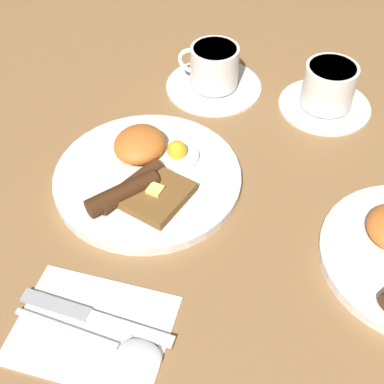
% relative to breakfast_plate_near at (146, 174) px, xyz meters
% --- Properties ---
extents(ground_plane, '(3.00, 3.00, 0.00)m').
position_rel_breakfast_plate_near_xyz_m(ground_plane, '(0.00, 0.00, -0.01)').
color(ground_plane, olive).
extents(breakfast_plate_near, '(0.27, 0.27, 0.05)m').
position_rel_breakfast_plate_near_xyz_m(breakfast_plate_near, '(0.00, 0.00, 0.00)').
color(breakfast_plate_near, silver).
rests_on(breakfast_plate_near, ground_plane).
extents(teacup_near, '(0.17, 0.17, 0.08)m').
position_rel_breakfast_plate_near_xyz_m(teacup_near, '(-0.25, 0.03, 0.02)').
color(teacup_near, silver).
rests_on(teacup_near, ground_plane).
extents(teacup_far, '(0.15, 0.15, 0.08)m').
position_rel_breakfast_plate_near_xyz_m(teacup_far, '(-0.26, 0.22, 0.02)').
color(teacup_far, silver).
rests_on(teacup_far, ground_plane).
extents(napkin, '(0.15, 0.19, 0.01)m').
position_rel_breakfast_plate_near_xyz_m(napkin, '(0.25, 0.03, -0.01)').
color(napkin, white).
rests_on(napkin, ground_plane).
extents(knife, '(0.02, 0.19, 0.01)m').
position_rel_breakfast_plate_near_xyz_m(knife, '(0.23, 0.02, -0.01)').
color(knife, silver).
rests_on(knife, napkin).
extents(spoon, '(0.04, 0.18, 0.01)m').
position_rel_breakfast_plate_near_xyz_m(spoon, '(0.26, 0.08, -0.01)').
color(spoon, silver).
rests_on(spoon, napkin).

